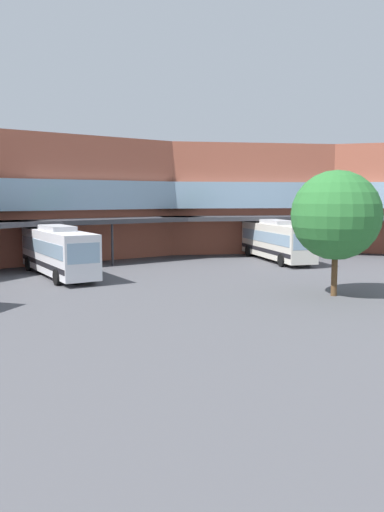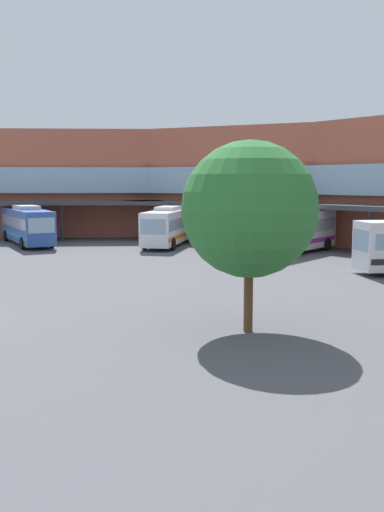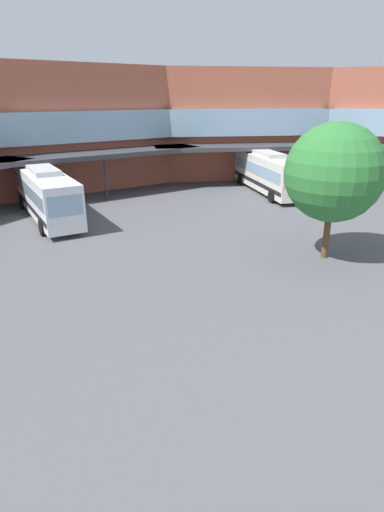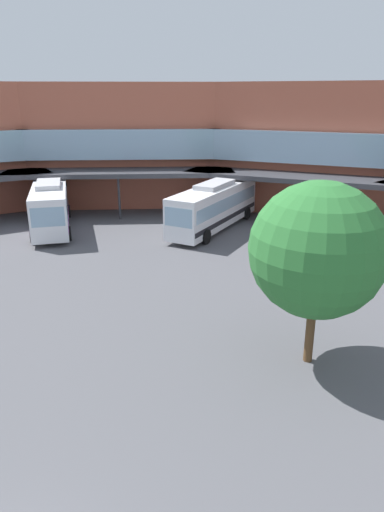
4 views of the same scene
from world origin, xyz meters
name	(u,v)px [view 4 (image 4 of 4)]	position (x,y,z in m)	size (l,w,h in m)	color
station_building	(198,161)	(0.00, 28.17, 5.72)	(85.90, 39.68, 11.38)	#AD5942
bus_2	(214,205)	(0.95, 30.50, 1.92)	(6.02, 11.93, 3.79)	white
bus_3	(50,206)	(-11.94, 28.09, 1.95)	(6.64, 10.55, 3.85)	white
plaza_tree	(318,250)	(7.29, 11.47, 4.82)	(5.29, 5.29, 7.47)	brown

